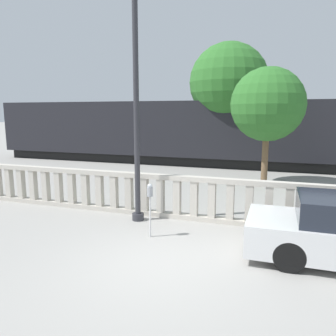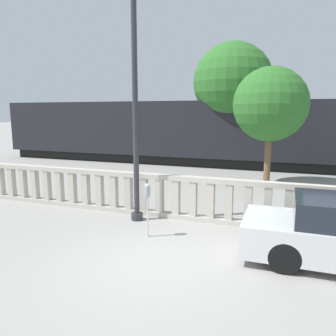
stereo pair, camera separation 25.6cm
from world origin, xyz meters
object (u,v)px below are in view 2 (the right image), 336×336
object	(u,v)px
parking_meter	(147,196)
tree_right	(233,83)
lamppost	(135,76)
tree_left	(270,105)
train_near	(231,132)

from	to	relation	value
parking_meter	tree_right	xyz separation A→B (m)	(0.14, 11.57, 3.62)
lamppost	tree_right	distance (m)	10.55
lamppost	tree_left	size ratio (longest dim) A/B	1.36
lamppost	tree_right	size ratio (longest dim) A/B	0.97
lamppost	train_near	world-z (taller)	lamppost
lamppost	tree_right	bearing A→B (deg)	84.82
parking_meter	tree_left	bearing A→B (deg)	71.07
lamppost	train_near	size ratio (longest dim) A/B	0.23
parking_meter	train_near	size ratio (longest dim) A/B	0.05
lamppost	train_near	bearing A→B (deg)	85.13
parking_meter	tree_right	size ratio (longest dim) A/B	0.20
parking_meter	lamppost	bearing A→B (deg)	126.63
tree_left	parking_meter	bearing A→B (deg)	-108.93
parking_meter	train_near	bearing A→B (deg)	89.53
train_near	lamppost	bearing A→B (deg)	-94.87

